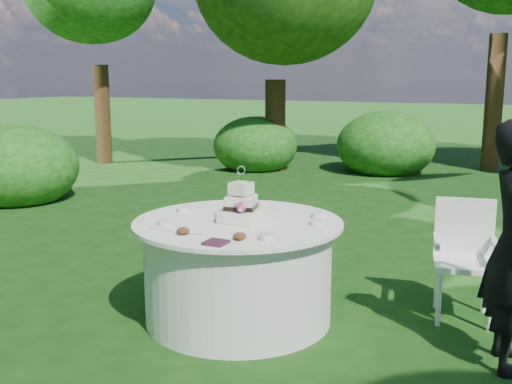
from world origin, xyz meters
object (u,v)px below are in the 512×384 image
Objects in this scene: table at (238,270)px; chair at (464,250)px; napkins at (216,243)px; cake at (241,207)px.

table is 1.73× the size of chair.
table is (-0.17, 0.62, -0.39)m from napkins.
napkins is 0.09× the size of table.
table is 3.78× the size of cake.
napkins is at bearing -74.65° from table.
cake is 1.74m from chair.
table is 0.50m from cake.
napkins is 0.75m from table.
table is 1.73m from chair.
napkins is 0.16× the size of chair.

